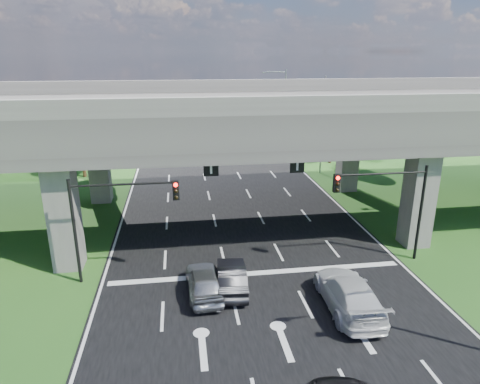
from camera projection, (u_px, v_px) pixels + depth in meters
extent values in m
plane|color=#1E4B18|center=(271.00, 307.00, 21.57)|extent=(160.00, 160.00, 0.00)
cube|color=black|center=(242.00, 229.00, 30.96)|extent=(18.00, 120.00, 0.03)
cube|color=#312F2D|center=(238.00, 115.00, 30.35)|extent=(80.00, 15.00, 2.00)
cube|color=#64615C|center=(256.00, 106.00, 23.06)|extent=(80.00, 0.50, 1.00)
cube|color=#64615C|center=(226.00, 86.00, 36.69)|extent=(80.00, 0.50, 1.00)
cube|color=#64615C|center=(63.00, 212.00, 24.62)|extent=(1.60, 1.60, 7.00)
cube|color=#64615C|center=(99.00, 161.00, 35.90)|extent=(1.60, 1.60, 7.00)
cube|color=#64615C|center=(419.00, 194.00, 27.61)|extent=(1.60, 1.60, 7.00)
cube|color=#64615C|center=(348.00, 153.00, 38.89)|extent=(1.60, 1.60, 7.00)
cube|color=black|center=(211.00, 169.00, 24.05)|extent=(0.85, 0.06, 0.85)
cube|color=black|center=(297.00, 166.00, 24.73)|extent=(0.85, 0.06, 0.85)
cylinder|color=black|center=(420.00, 213.00, 25.75)|extent=(0.18, 0.18, 6.00)
cylinder|color=black|center=(382.00, 174.00, 24.56)|extent=(5.50, 0.12, 0.12)
cube|color=black|center=(337.00, 183.00, 24.15)|extent=(0.35, 0.28, 1.05)
sphere|color=#FF0C05|center=(338.00, 178.00, 23.89)|extent=(0.22, 0.22, 0.22)
cylinder|color=black|center=(75.00, 233.00, 23.03)|extent=(0.18, 0.18, 6.00)
cylinder|color=black|center=(123.00, 184.00, 22.59)|extent=(5.50, 0.12, 0.12)
cube|color=black|center=(176.00, 190.00, 22.92)|extent=(0.35, 0.28, 1.05)
sphere|color=#FF0C05|center=(176.00, 185.00, 22.66)|extent=(0.22, 0.22, 0.22)
cylinder|color=gray|center=(323.00, 126.00, 43.99)|extent=(0.16, 0.16, 10.00)
cylinder|color=gray|center=(311.00, 79.00, 42.32)|extent=(3.00, 0.10, 0.10)
cube|color=gray|center=(296.00, 80.00, 42.15)|extent=(0.60, 0.25, 0.18)
cylinder|color=gray|center=(285.00, 107.00, 59.03)|extent=(0.16, 0.16, 10.00)
cylinder|color=gray|center=(275.00, 72.00, 57.36)|extent=(3.00, 0.10, 0.10)
cube|color=gray|center=(264.00, 73.00, 57.19)|extent=(0.60, 0.25, 0.18)
cylinder|color=black|center=(83.00, 161.00, 43.59)|extent=(0.36, 0.36, 3.30)
sphere|color=#175215|center=(80.00, 132.00, 42.65)|extent=(4.50, 4.50, 4.50)
sphere|color=#175215|center=(82.00, 119.00, 42.00)|extent=(3.60, 3.60, 3.60)
sphere|color=#175215|center=(79.00, 140.00, 43.27)|extent=(3.30, 3.30, 3.30)
cylinder|color=black|center=(71.00, 148.00, 50.77)|extent=(0.36, 0.36, 2.86)
sphere|color=#175215|center=(68.00, 126.00, 49.96)|extent=(3.90, 3.90, 3.90)
sphere|color=#175215|center=(70.00, 116.00, 49.37)|extent=(3.12, 3.12, 3.12)
sphere|color=#175215|center=(67.00, 132.00, 50.54)|extent=(2.86, 2.86, 2.86)
cylinder|color=black|center=(114.00, 132.00, 58.73)|extent=(0.36, 0.36, 3.52)
sphere|color=#175215|center=(112.00, 108.00, 57.73)|extent=(4.80, 4.80, 4.80)
sphere|color=#175215|center=(114.00, 98.00, 57.06)|extent=(3.84, 3.84, 3.84)
sphere|color=#175215|center=(111.00, 115.00, 58.37)|extent=(3.52, 3.52, 3.52)
cylinder|color=black|center=(330.00, 150.00, 49.18)|extent=(0.36, 0.36, 3.08)
sphere|color=#175215|center=(332.00, 125.00, 48.30)|extent=(4.20, 4.20, 4.20)
sphere|color=#175215|center=(337.00, 114.00, 47.68)|extent=(3.36, 3.36, 3.36)
sphere|color=#175215|center=(328.00, 132.00, 48.90)|extent=(3.08, 3.08, 3.08)
cylinder|color=black|center=(331.00, 137.00, 57.14)|extent=(0.36, 0.36, 2.86)
sphere|color=#175215|center=(333.00, 117.00, 56.32)|extent=(3.90, 3.90, 3.90)
sphere|color=#175215|center=(337.00, 109.00, 55.73)|extent=(3.12, 3.12, 3.12)
sphere|color=#175215|center=(329.00, 123.00, 56.90)|extent=(2.86, 2.86, 2.86)
cylinder|color=black|center=(288.00, 126.00, 64.05)|extent=(0.36, 0.36, 3.30)
sphere|color=#175215|center=(288.00, 106.00, 63.11)|extent=(4.50, 4.50, 4.50)
sphere|color=#175215|center=(292.00, 97.00, 62.46)|extent=(3.60, 3.60, 3.60)
sphere|color=#175215|center=(285.00, 112.00, 63.72)|extent=(3.30, 3.30, 3.30)
imported|color=#989B9F|center=(204.00, 281.00, 22.50)|extent=(1.99, 4.50, 1.50)
imported|color=black|center=(232.00, 277.00, 23.00)|extent=(1.81, 4.43, 1.43)
imported|color=silver|center=(349.00, 293.00, 21.21)|extent=(2.54, 5.83, 1.67)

